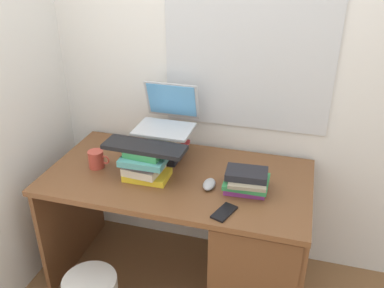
{
  "coord_description": "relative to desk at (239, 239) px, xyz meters",
  "views": [
    {
      "loc": [
        0.58,
        -1.74,
        1.84
      ],
      "look_at": [
        0.07,
        0.02,
        0.9
      ],
      "focal_mm": 38.32,
      "sensor_mm": 36.0,
      "label": 1
    }
  ],
  "objects": [
    {
      "name": "ground_plane",
      "position": [
        -0.35,
        0.03,
        -0.4
      ],
      "size": [
        6.0,
        6.0,
        0.0
      ],
      "primitive_type": "plane",
      "color": "brown"
    },
    {
      "name": "wall_back",
      "position": [
        -0.34,
        0.43,
        0.9
      ],
      "size": [
        6.0,
        0.06,
        2.6
      ],
      "color": "white",
      "rests_on": "ground"
    },
    {
      "name": "wall_left",
      "position": [
        -1.22,
        0.03,
        0.9
      ],
      "size": [
        0.05,
        6.0,
        2.6
      ],
      "primitive_type": "cube",
      "color": "silver",
      "rests_on": "ground"
    },
    {
      "name": "desk",
      "position": [
        0.0,
        0.0,
        0.0
      ],
      "size": [
        1.37,
        0.72,
        0.72
      ],
      "color": "brown",
      "rests_on": "ground"
    },
    {
      "name": "book_stack_tall",
      "position": [
        -0.46,
        0.17,
        0.41
      ],
      "size": [
        0.23,
        0.18,
        0.18
      ],
      "color": "black",
      "rests_on": "desk"
    },
    {
      "name": "book_stack_keyboard_riser",
      "position": [
        -0.5,
        -0.04,
        0.41
      ],
      "size": [
        0.23,
        0.19,
        0.16
      ],
      "color": "yellow",
      "rests_on": "desk"
    },
    {
      "name": "book_stack_side",
      "position": [
        0.02,
        -0.02,
        0.38
      ],
      "size": [
        0.22,
        0.2,
        0.11
      ],
      "color": "#8C338C",
      "rests_on": "desk"
    },
    {
      "name": "laptop",
      "position": [
        -0.47,
        0.23,
        0.56
      ],
      "size": [
        0.3,
        0.3,
        0.23
      ],
      "color": "#B7BABF",
      "rests_on": "book_stack_tall"
    },
    {
      "name": "keyboard",
      "position": [
        -0.5,
        -0.04,
        0.5
      ],
      "size": [
        0.42,
        0.16,
        0.02
      ],
      "primitive_type": "cube",
      "rotation": [
        0.0,
        0.0,
        -0.04
      ],
      "color": "black",
      "rests_on": "book_stack_keyboard_riser"
    },
    {
      "name": "computer_mouse",
      "position": [
        -0.16,
        -0.04,
        0.35
      ],
      "size": [
        0.06,
        0.1,
        0.04
      ],
      "primitive_type": "ellipsoid",
      "color": "#A5A8AD",
      "rests_on": "desk"
    },
    {
      "name": "mug",
      "position": [
        -0.79,
        -0.02,
        0.38
      ],
      "size": [
        0.12,
        0.08,
        0.09
      ],
      "color": "#B23F33",
      "rests_on": "desk"
    },
    {
      "name": "cell_phone",
      "position": [
        -0.04,
        -0.23,
        0.33
      ],
      "size": [
        0.11,
        0.15,
        0.01
      ],
      "primitive_type": "cube",
      "rotation": [
        0.0,
        0.0,
        -0.35
      ],
      "color": "black",
      "rests_on": "desk"
    }
  ]
}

